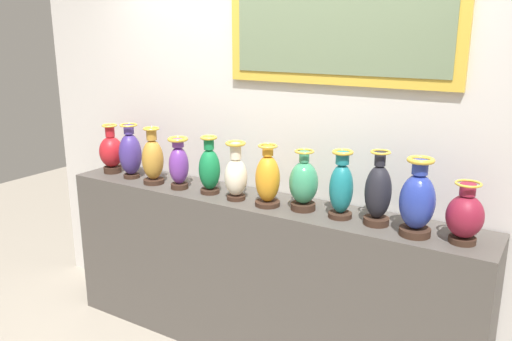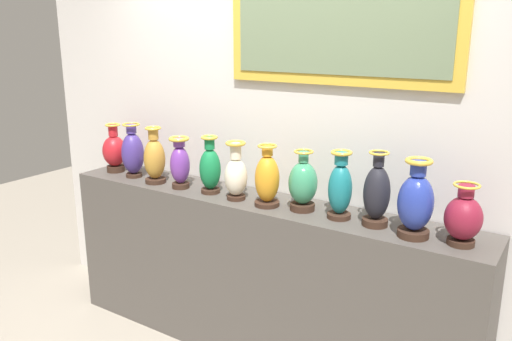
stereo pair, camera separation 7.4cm
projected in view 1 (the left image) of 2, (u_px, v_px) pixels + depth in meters
display_shelf at (256, 277)px, 3.33m from camera, size 2.79×0.41×1.05m
back_wall at (280, 107)px, 3.26m from camera, size 4.08×0.14×3.14m
vase_crimson at (111, 152)px, 3.76m from camera, size 0.17×0.17×0.35m
vase_indigo at (130, 153)px, 3.62m from camera, size 0.16×0.16×0.38m
vase_ochre at (153, 159)px, 3.48m from camera, size 0.14×0.14×0.38m
vase_violet at (179, 164)px, 3.37m from camera, size 0.13×0.13×0.34m
vase_emerald at (209, 168)px, 3.27m from camera, size 0.14×0.14×0.37m
vase_ivory at (236, 175)px, 3.15m from camera, size 0.14×0.14×0.36m
vase_amber at (268, 179)px, 3.04m from camera, size 0.15×0.15×0.37m
vase_jade at (304, 184)px, 2.97m from camera, size 0.17×0.17×0.35m
vase_teal at (341, 187)px, 2.84m from camera, size 0.13×0.13×0.38m
vase_onyx at (378, 193)px, 2.74m from camera, size 0.14×0.14×0.40m
vase_cobalt at (417, 201)px, 2.59m from camera, size 0.18×0.18×0.40m
vase_burgundy at (465, 216)px, 2.50m from camera, size 0.18×0.18×0.31m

